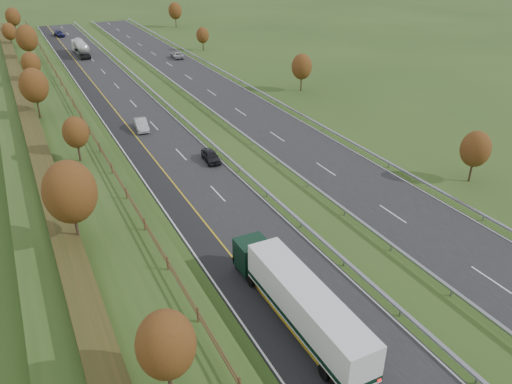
# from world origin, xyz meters

# --- Properties ---
(ground) EXTENTS (400.00, 400.00, 0.00)m
(ground) POSITION_xyz_m (8.00, 55.00, 0.00)
(ground) COLOR #2A4518
(ground) RESTS_ON ground
(near_carriageway) EXTENTS (10.50, 200.00, 0.04)m
(near_carriageway) POSITION_xyz_m (0.00, 60.00, 0.02)
(near_carriageway) COLOR black
(near_carriageway) RESTS_ON ground
(far_carriageway) EXTENTS (10.50, 200.00, 0.04)m
(far_carriageway) POSITION_xyz_m (16.50, 60.00, 0.02)
(far_carriageway) COLOR black
(far_carriageway) RESTS_ON ground
(hard_shoulder) EXTENTS (3.00, 200.00, 0.04)m
(hard_shoulder) POSITION_xyz_m (-3.75, 60.00, 0.02)
(hard_shoulder) COLOR black
(hard_shoulder) RESTS_ON ground
(lane_markings) EXTENTS (26.75, 200.00, 0.01)m
(lane_markings) POSITION_xyz_m (6.40, 59.88, 0.05)
(lane_markings) COLOR silver
(lane_markings) RESTS_ON near_carriageway
(embankment_left) EXTENTS (12.00, 200.00, 2.00)m
(embankment_left) POSITION_xyz_m (-13.00, 60.00, 1.00)
(embankment_left) COLOR #2A4518
(embankment_left) RESTS_ON ground
(hedge_left) EXTENTS (2.20, 180.00, 1.10)m
(hedge_left) POSITION_xyz_m (-15.00, 60.00, 2.55)
(hedge_left) COLOR #303314
(hedge_left) RESTS_ON embankment_left
(fence_left) EXTENTS (0.12, 189.06, 1.20)m
(fence_left) POSITION_xyz_m (-8.50, 59.59, 2.73)
(fence_left) COLOR #422B19
(fence_left) RESTS_ON embankment_left
(median_barrier_near) EXTENTS (0.32, 200.00, 0.71)m
(median_barrier_near) POSITION_xyz_m (5.70, 60.00, 0.61)
(median_barrier_near) COLOR #92959A
(median_barrier_near) RESTS_ON ground
(median_barrier_far) EXTENTS (0.32, 200.00, 0.71)m
(median_barrier_far) POSITION_xyz_m (10.80, 60.00, 0.61)
(median_barrier_far) COLOR #92959A
(median_barrier_far) RESTS_ON ground
(outer_barrier_far) EXTENTS (0.32, 200.00, 0.71)m
(outer_barrier_far) POSITION_xyz_m (22.30, 60.00, 0.62)
(outer_barrier_far) COLOR #92959A
(outer_barrier_far) RESTS_ON ground
(trees_left) EXTENTS (6.64, 164.30, 7.66)m
(trees_left) POSITION_xyz_m (-12.64, 56.63, 6.37)
(trees_left) COLOR #2D2116
(trees_left) RESTS_ON embankment_left
(trees_far) EXTENTS (8.45, 118.60, 7.12)m
(trees_far) POSITION_xyz_m (29.80, 89.21, 4.25)
(trees_far) COLOR #2D2116
(trees_far) RESTS_ON ground
(box_lorry) EXTENTS (2.58, 16.28, 4.06)m
(box_lorry) POSITION_xyz_m (-1.60, 13.57, 2.33)
(box_lorry) COLOR black
(box_lorry) RESTS_ON near_carriageway
(road_tanker) EXTENTS (2.40, 11.22, 3.46)m
(road_tanker) POSITION_xyz_m (0.02, 112.64, 1.86)
(road_tanker) COLOR silver
(road_tanker) RESTS_ON near_carriageway
(car_dark_near) EXTENTS (1.99, 4.23, 1.40)m
(car_dark_near) POSITION_xyz_m (3.86, 43.30, 0.74)
(car_dark_near) COLOR black
(car_dark_near) RESTS_ON near_carriageway
(car_silver_mid) EXTENTS (2.10, 4.85, 1.55)m
(car_silver_mid) POSITION_xyz_m (-0.82, 58.14, 0.82)
(car_silver_mid) COLOR #A0A0A5
(car_silver_mid) RESTS_ON near_carriageway
(car_small_far) EXTENTS (2.56, 5.10, 1.42)m
(car_small_far) POSITION_xyz_m (-1.33, 139.76, 0.75)
(car_small_far) COLOR #14173F
(car_small_far) RESTS_ON near_carriageway
(car_oncoming) EXTENTS (2.78, 5.14, 1.37)m
(car_oncoming) POSITION_xyz_m (18.76, 99.97, 0.72)
(car_oncoming) COLOR #ADADB2
(car_oncoming) RESTS_ON far_carriageway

